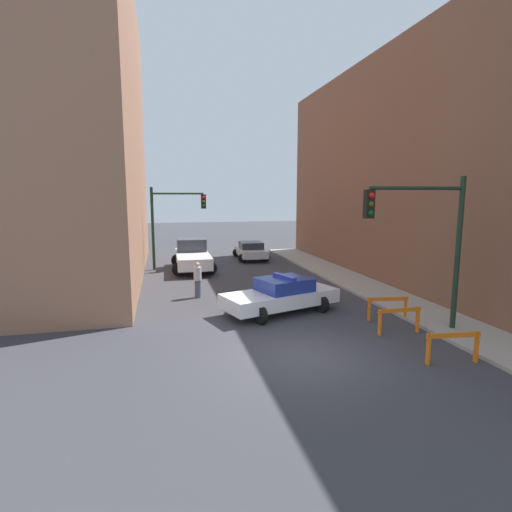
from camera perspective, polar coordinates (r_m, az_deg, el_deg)
ground_plane at (r=12.14m, az=6.51°, el=-14.12°), size 120.00×120.00×0.00m
sidewalk_right at (r=15.27m, az=29.34°, el=-10.14°), size 2.40×44.00×0.12m
building_corner_left at (r=26.07m, az=-32.66°, el=15.27°), size 14.00×20.00×16.58m
building_right at (r=25.35m, az=30.18°, el=10.71°), size 12.00×28.00×12.21m
traffic_light_near at (r=14.36m, az=23.52°, el=3.31°), size 3.64×0.35×5.20m
traffic_light_far at (r=25.80m, az=-12.14°, el=5.60°), size 3.44×0.35×5.20m
police_car at (r=16.17m, az=3.64°, el=-5.56°), size 5.04×3.21×1.52m
white_truck at (r=25.63m, az=-9.07°, el=0.06°), size 2.69×5.43×1.90m
parked_car_near at (r=29.44m, az=-0.77°, el=0.83°), size 2.36×4.35×1.31m
pedestrian_crossing at (r=18.59m, az=-8.34°, el=-3.32°), size 0.42×0.42×1.66m
barrier_mid at (r=12.68m, az=26.32°, el=-11.02°), size 1.59×0.33×0.90m
barrier_back at (r=14.57m, az=19.77°, el=-8.11°), size 1.60×0.18×0.90m
barrier_corner at (r=15.94m, az=18.29°, el=-6.60°), size 1.59×0.34×0.90m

